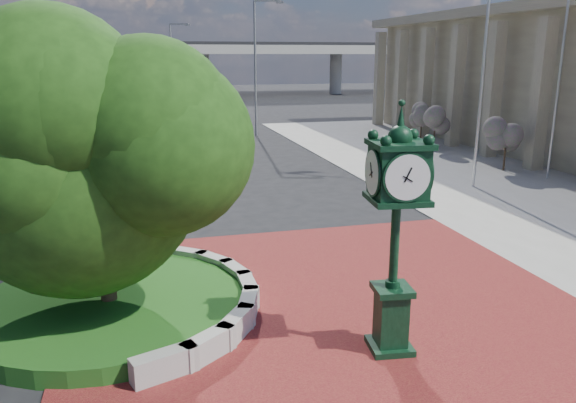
{
  "coord_description": "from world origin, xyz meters",
  "views": [
    {
      "loc": [
        -4.04,
        -12.48,
        5.79
      ],
      "look_at": [
        -0.38,
        1.5,
        2.01
      ],
      "focal_mm": 35.0,
      "sensor_mm": 36.0,
      "label": 1
    }
  ],
  "objects_px": {
    "post_clock": "(396,222)",
    "street_lamp_far": "(174,64)",
    "flagpole_a": "(484,60)",
    "parked_car": "(181,110)",
    "flagpole_b": "(560,73)",
    "street_lamp_near": "(258,58)"
  },
  "relations": [
    {
      "from": "post_clock",
      "to": "street_lamp_near",
      "type": "distance_m",
      "value": 31.43
    },
    {
      "from": "flagpole_a",
      "to": "street_lamp_far",
      "type": "relative_size",
      "value": 1.28
    },
    {
      "from": "post_clock",
      "to": "street_lamp_near",
      "type": "xyz_separation_m",
      "value": [
        3.81,
        31.06,
        2.86
      ]
    },
    {
      "from": "street_lamp_far",
      "to": "flagpole_a",
      "type": "bearing_deg",
      "value": -71.01
    },
    {
      "from": "flagpole_a",
      "to": "parked_car",
      "type": "bearing_deg",
      "value": 109.02
    },
    {
      "from": "flagpole_b",
      "to": "street_lamp_near",
      "type": "height_order",
      "value": "flagpole_b"
    },
    {
      "from": "flagpole_b",
      "to": "street_lamp_far",
      "type": "distance_m",
      "value": 35.17
    },
    {
      "from": "post_clock",
      "to": "street_lamp_near",
      "type": "bearing_deg",
      "value": 83.01
    },
    {
      "from": "post_clock",
      "to": "street_lamp_far",
      "type": "relative_size",
      "value": 0.58
    },
    {
      "from": "flagpole_a",
      "to": "street_lamp_far",
      "type": "bearing_deg",
      "value": 108.99
    },
    {
      "from": "street_lamp_near",
      "to": "flagpole_a",
      "type": "bearing_deg",
      "value": -72.26
    },
    {
      "from": "parked_car",
      "to": "street_lamp_near",
      "type": "bearing_deg",
      "value": -48.97
    },
    {
      "from": "parked_car",
      "to": "flagpole_a",
      "type": "height_order",
      "value": "flagpole_a"
    },
    {
      "from": "post_clock",
      "to": "street_lamp_near",
      "type": "relative_size",
      "value": 0.52
    },
    {
      "from": "flagpole_b",
      "to": "street_lamp_near",
      "type": "xyz_separation_m",
      "value": [
        -10.37,
        18.07,
        0.58
      ]
    },
    {
      "from": "flagpole_a",
      "to": "flagpole_b",
      "type": "bearing_deg",
      "value": 7.6
    },
    {
      "from": "parked_car",
      "to": "street_lamp_near",
      "type": "height_order",
      "value": "street_lamp_near"
    },
    {
      "from": "flagpole_a",
      "to": "street_lamp_near",
      "type": "bearing_deg",
      "value": 107.74
    },
    {
      "from": "flagpole_b",
      "to": "parked_car",
      "type": "bearing_deg",
      "value": 116.36
    },
    {
      "from": "post_clock",
      "to": "parked_car",
      "type": "xyz_separation_m",
      "value": [
        -0.95,
        43.53,
        -1.86
      ]
    },
    {
      "from": "flagpole_b",
      "to": "street_lamp_far",
      "type": "bearing_deg",
      "value": 116.1
    },
    {
      "from": "flagpole_a",
      "to": "flagpole_b",
      "type": "relative_size",
      "value": 1.12
    }
  ]
}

